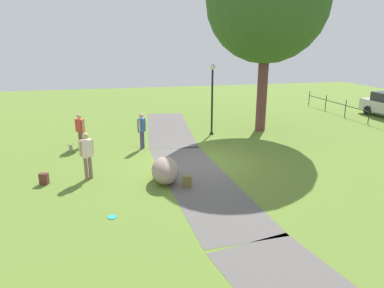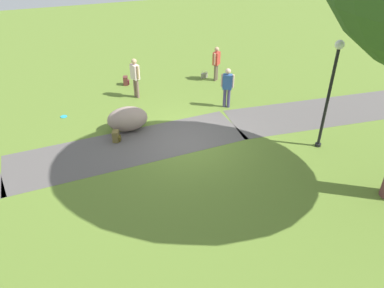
% 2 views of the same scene
% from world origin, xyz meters
% --- Properties ---
extents(ground_plane, '(48.00, 48.00, 0.00)m').
position_xyz_m(ground_plane, '(0.00, 0.00, 0.00)').
color(ground_plane, olive).
extents(footpath_segment_near, '(8.17, 3.00, 0.01)m').
position_xyz_m(footpath_segment_near, '(-6.02, -0.32, 0.00)').
color(footpath_segment_near, '#5B5654').
rests_on(footpath_segment_near, ground).
extents(footpath_segment_mid, '(8.11, 2.73, 0.01)m').
position_xyz_m(footpath_segment_mid, '(1.96, -0.46, 0.00)').
color(footpath_segment_mid, '#5B5654').
rests_on(footpath_segment_mid, ground).
extents(lamp_post, '(0.28, 0.28, 3.64)m').
position_xyz_m(lamp_post, '(-4.09, 1.68, 2.24)').
color(lamp_post, black).
rests_on(lamp_post, ground).
extents(lawn_boulder, '(1.49, 1.01, 0.88)m').
position_xyz_m(lawn_boulder, '(1.74, -1.66, 0.44)').
color(lawn_boulder, gray).
rests_on(lawn_boulder, ground).
extents(woman_with_handbag, '(0.43, 0.42, 1.59)m').
position_xyz_m(woman_with_handbag, '(-3.11, -4.84, 0.92)').
color(woman_with_handbag, brown).
rests_on(woman_with_handbag, ground).
extents(man_near_boulder, '(0.46, 0.39, 1.65)m').
position_xyz_m(man_near_boulder, '(-2.39, -2.10, 0.95)').
color(man_near_boulder, '#433E66').
rests_on(man_near_boulder, ground).
extents(passerby_on_path, '(0.37, 0.48, 1.70)m').
position_xyz_m(passerby_on_path, '(0.82, -4.29, 0.99)').
color(passerby_on_path, '#806258').
rests_on(passerby_on_path, ground).
extents(handbag_on_grass, '(0.34, 0.33, 0.31)m').
position_xyz_m(handbag_on_grass, '(-2.71, -5.28, 0.14)').
color(handbag_on_grass, gray).
rests_on(handbag_on_grass, ground).
extents(backpack_by_boulder, '(0.33, 0.33, 0.40)m').
position_xyz_m(backpack_by_boulder, '(2.30, -1.00, 0.19)').
color(backpack_by_boulder, brown).
rests_on(backpack_by_boulder, ground).
extents(spare_backpack_on_lawn, '(0.31, 0.32, 0.40)m').
position_xyz_m(spare_backpack_on_lawn, '(0.99, -5.76, 0.19)').
color(spare_backpack_on_lawn, brown).
rests_on(spare_backpack_on_lawn, ground).
extents(frisbee_on_grass, '(0.25, 0.25, 0.02)m').
position_xyz_m(frisbee_on_grass, '(3.91, -3.50, 0.01)').
color(frisbee_on_grass, '#27A7C9').
rests_on(frisbee_on_grass, ground).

